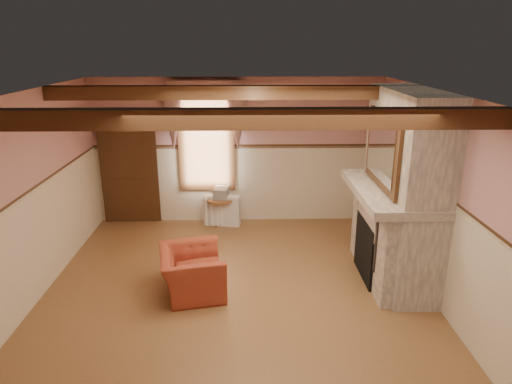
{
  "coord_description": "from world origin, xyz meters",
  "views": [
    {
      "loc": [
        0.16,
        -5.59,
        3.4
      ],
      "look_at": [
        0.3,
        0.8,
        1.3
      ],
      "focal_mm": 32.0,
      "sensor_mm": 36.0,
      "label": 1
    }
  ],
  "objects_px": {
    "radiator": "(222,210)",
    "bowl": "(394,186)",
    "mantel_clock": "(377,166)",
    "oil_lamp": "(380,167)",
    "side_table": "(220,212)",
    "armchair": "(192,272)"
  },
  "relations": [
    {
      "from": "radiator",
      "to": "bowl",
      "type": "distance_m",
      "value": 3.57
    },
    {
      "from": "mantel_clock",
      "to": "oil_lamp",
      "type": "bearing_deg",
      "value": -90.0
    },
    {
      "from": "side_table",
      "to": "oil_lamp",
      "type": "bearing_deg",
      "value": -29.74
    },
    {
      "from": "radiator",
      "to": "oil_lamp",
      "type": "relative_size",
      "value": 2.5
    },
    {
      "from": "armchair",
      "to": "bowl",
      "type": "distance_m",
      "value": 3.1
    },
    {
      "from": "side_table",
      "to": "oil_lamp",
      "type": "distance_m",
      "value": 3.25
    },
    {
      "from": "armchair",
      "to": "oil_lamp",
      "type": "distance_m",
      "value": 3.29
    },
    {
      "from": "armchair",
      "to": "oil_lamp",
      "type": "height_order",
      "value": "oil_lamp"
    },
    {
      "from": "side_table",
      "to": "mantel_clock",
      "type": "height_order",
      "value": "mantel_clock"
    },
    {
      "from": "side_table",
      "to": "bowl",
      "type": "relative_size",
      "value": 1.55
    },
    {
      "from": "bowl",
      "to": "mantel_clock",
      "type": "distance_m",
      "value": 0.9
    },
    {
      "from": "armchair",
      "to": "side_table",
      "type": "xyz_separation_m",
      "value": [
        0.27,
        2.52,
        -0.04
      ]
    },
    {
      "from": "mantel_clock",
      "to": "oil_lamp",
      "type": "height_order",
      "value": "oil_lamp"
    },
    {
      "from": "armchair",
      "to": "side_table",
      "type": "distance_m",
      "value": 2.53
    },
    {
      "from": "armchair",
      "to": "bowl",
      "type": "bearing_deg",
      "value": -94.99
    },
    {
      "from": "oil_lamp",
      "to": "bowl",
      "type": "bearing_deg",
      "value": -90.0
    },
    {
      "from": "bowl",
      "to": "oil_lamp",
      "type": "distance_m",
      "value": 0.72
    },
    {
      "from": "mantel_clock",
      "to": "oil_lamp",
      "type": "xyz_separation_m",
      "value": [
        0.0,
        -0.19,
        0.04
      ]
    },
    {
      "from": "radiator",
      "to": "mantel_clock",
      "type": "xyz_separation_m",
      "value": [
        2.56,
        -1.3,
        1.22
      ]
    },
    {
      "from": "radiator",
      "to": "oil_lamp",
      "type": "height_order",
      "value": "oil_lamp"
    },
    {
      "from": "side_table",
      "to": "oil_lamp",
      "type": "relative_size",
      "value": 1.96
    },
    {
      "from": "radiator",
      "to": "bowl",
      "type": "xyz_separation_m",
      "value": [
        2.56,
        -2.2,
        1.16
      ]
    }
  ]
}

